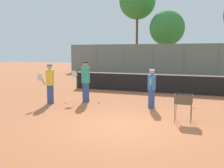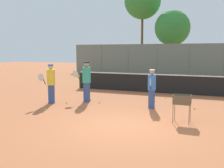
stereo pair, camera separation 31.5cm
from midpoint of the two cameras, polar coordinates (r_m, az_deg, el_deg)
name	(u,v)px [view 1 (the left image)]	position (r m, az deg, el deg)	size (l,w,h in m)	color
ground_plane	(125,126)	(8.34, 1.70, -9.17)	(80.00, 80.00, 0.00)	#B7663D
tennis_net	(164,83)	(14.98, 10.58, 0.17)	(11.07, 0.10, 1.07)	#26592D
back_fence	(184,60)	(26.08, 15.07, 5.11)	(24.57, 0.08, 3.08)	slate
tree_0	(137,1)	(31.58, 5.23, 17.50)	(4.16, 4.16, 10.16)	brown
tree_1	(167,28)	(30.08, 11.59, 11.82)	(3.87, 3.87, 6.84)	brown
player_white_outfit	(152,88)	(10.89, 7.80, -0.88)	(0.33, 0.88, 1.61)	#334C8C
player_red_cap	(50,83)	(12.07, -14.10, 0.13)	(0.40, 0.90, 1.76)	#334C8C
player_yellow_shirt	(86,81)	(12.21, -6.52, 0.65)	(0.95, 0.39, 1.88)	#334C8C
ball_cart	(183,101)	(8.94, 14.30, -3.69)	(0.56, 0.41, 0.92)	brown
tennis_ball_1	(194,108)	(11.24, 16.61, -5.02)	(0.07, 0.07, 0.07)	#D1E54C
tennis_ball_2	(45,110)	(10.81, -15.16, -5.45)	(0.07, 0.07, 0.07)	#D1E54C
tennis_ball_3	(66,103)	(12.08, -10.81, -4.02)	(0.07, 0.07, 0.07)	#D1E54C
tennis_ball_5	(164,97)	(13.49, 10.59, -2.85)	(0.07, 0.07, 0.07)	#D1E54C
tennis_ball_6	(99,102)	(11.96, -3.60, -4.01)	(0.07, 0.07, 0.07)	#D1E54C
tennis_ball_7	(89,100)	(12.67, -5.65, -3.41)	(0.07, 0.07, 0.07)	#D1E54C
tennis_ball_8	(149,100)	(12.50, 7.24, -3.57)	(0.07, 0.07, 0.07)	#D1E54C
parked_car	(131,66)	(30.77, 3.90, 3.97)	(4.20, 1.70, 1.60)	#3F4C8C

